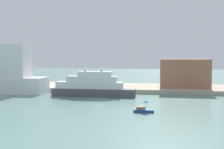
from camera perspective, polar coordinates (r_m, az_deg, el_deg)
ground at (r=88.58m, az=-2.26°, el=-4.90°), size 400.00×400.00×0.00m
quay_dock at (r=115.68m, az=0.65°, el=-2.50°), size 110.00×23.79×1.46m
large_yacht at (r=96.33m, az=-3.79°, el=-2.29°), size 27.00×3.64×11.36m
small_motorboat at (r=70.18m, az=5.99°, el=-6.51°), size 4.66×1.61×2.83m
harbor_building at (r=114.95m, az=13.53°, el=0.29°), size 17.50×15.73×10.28m
parked_car at (r=113.55m, az=-7.06°, el=-1.97°), size 4.09×1.86×1.39m
person_figure at (r=113.96m, az=-4.87°, el=-1.86°), size 0.36×0.36×1.65m
mooring_bollard at (r=105.87m, az=-1.55°, el=-2.46°), size 0.54×0.54×0.82m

